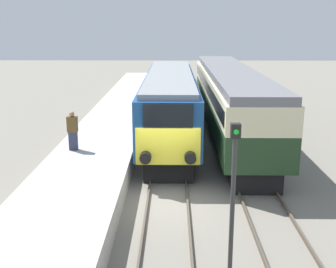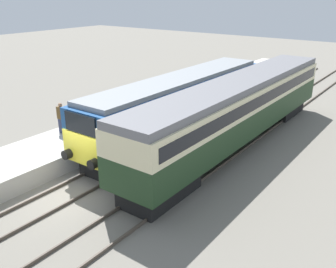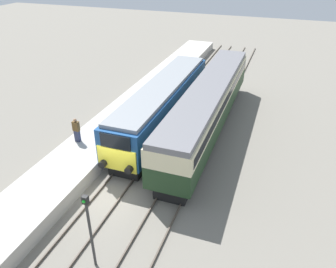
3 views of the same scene
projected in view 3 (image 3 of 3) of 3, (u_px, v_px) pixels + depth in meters
The scene contains 8 objects.
ground_plane at pixel (109, 196), 18.80m from camera, with size 120.00×120.00×0.00m, color slate.
platform_left at pixel (121, 120), 26.08m from camera, with size 3.50×50.00×0.92m.
rails_near_track at pixel (144, 151), 22.85m from camera, with size 1.51×60.00×0.14m.
rails_far_track at pixel (191, 160), 21.85m from camera, with size 1.50×60.00×0.14m.
locomotive at pixel (163, 103), 24.99m from camera, with size 2.70×15.64×3.66m.
passenger_carriage at pixel (209, 103), 24.46m from camera, with size 2.75×18.72×3.82m.
person_on_platform at pixel (77, 130), 21.93m from camera, with size 0.44×0.26×1.71m.
signal_post at pixel (90, 226), 13.57m from camera, with size 0.24×0.28×3.96m.
Camera 3 is at (8.11, -12.57, 12.40)m, focal length 35.00 mm.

